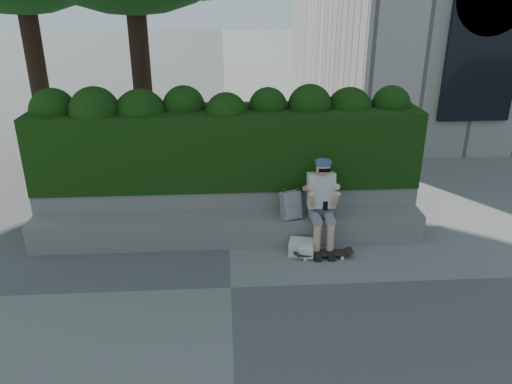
{
  "coord_description": "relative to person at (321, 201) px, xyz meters",
  "views": [
    {
      "loc": [
        -0.03,
        -5.62,
        3.74
      ],
      "look_at": [
        0.4,
        1.0,
        0.95
      ],
      "focal_mm": 35.0,
      "sensor_mm": 36.0,
      "label": 1
    }
  ],
  "objects": [
    {
      "name": "backpack_ground",
      "position": [
        -0.31,
        -0.25,
        -0.64
      ],
      "size": [
        0.41,
        0.34,
        0.23
      ],
      "primitive_type": "cube",
      "rotation": [
        0.0,
        0.0,
        -0.26
      ],
      "color": "silver",
      "rests_on": "ground"
    },
    {
      "name": "backpack_plaid",
      "position": [
        -0.44,
        0.08,
        -0.09
      ],
      "size": [
        0.32,
        0.24,
        0.42
      ],
      "primitive_type": "cube",
      "rotation": [
        0.0,
        0.0,
        0.33
      ],
      "color": "#A2A1A5",
      "rests_on": "bench_ledge"
    },
    {
      "name": "skateboard",
      "position": [
        -0.01,
        -0.36,
        -0.68
      ],
      "size": [
        0.78,
        0.21,
        0.08
      ],
      "rotation": [
        0.0,
        0.0,
        -0.02
      ],
      "color": "black",
      "rests_on": "ground"
    },
    {
      "name": "bench_ledge",
      "position": [
        -1.38,
        0.18,
        -0.53
      ],
      "size": [
        6.0,
        0.45,
        0.45
      ],
      "primitive_type": "cube",
      "color": "gray",
      "rests_on": "ground"
    },
    {
      "name": "person",
      "position": [
        0.0,
        0.0,
        0.0
      ],
      "size": [
        0.4,
        0.76,
        1.38
      ],
      "color": "gray",
      "rests_on": "ground"
    },
    {
      "name": "ground",
      "position": [
        -1.38,
        -1.07,
        -0.75
      ],
      "size": [
        80.0,
        80.0,
        0.0
      ],
      "primitive_type": "plane",
      "color": "slate",
      "rests_on": "ground"
    },
    {
      "name": "hedge",
      "position": [
        -1.38,
        0.88,
        0.6
      ],
      "size": [
        6.0,
        1.0,
        1.2
      ],
      "primitive_type": "cube",
      "color": "black",
      "rests_on": "planter_wall"
    },
    {
      "name": "planter_wall",
      "position": [
        -1.38,
        0.66,
        -0.38
      ],
      "size": [
        6.0,
        0.5,
        0.75
      ],
      "primitive_type": "cube",
      "color": "gray",
      "rests_on": "ground"
    }
  ]
}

